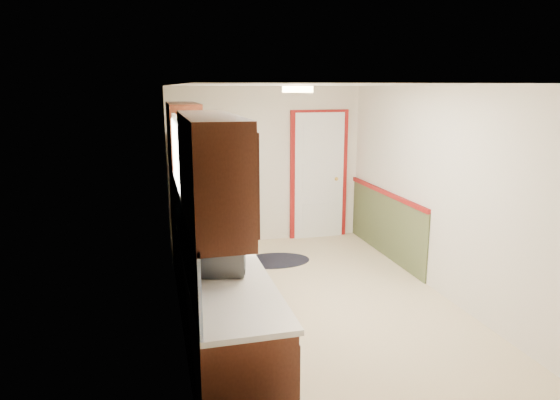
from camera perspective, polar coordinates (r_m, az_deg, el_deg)
room_shell at (r=5.37m, az=4.41°, el=0.04°), size 3.20×5.20×2.52m
kitchen_run at (r=4.94m, az=-8.32°, el=-5.90°), size 0.63×4.00×2.20m
back_wall_trim at (r=7.80m, az=6.03°, el=1.67°), size 1.12×2.30×2.08m
ceiling_fixture at (r=4.95m, az=2.04°, el=12.54°), size 0.30×0.30×0.06m
microwave at (r=4.08m, az=-6.69°, el=-5.14°), size 0.40×0.61×0.38m
refrigerator at (r=7.19m, az=-8.71°, el=0.59°), size 0.77×0.76×1.76m
rug at (r=7.04m, az=-0.65°, el=-6.94°), size 1.04×0.71×0.01m
cooktop at (r=6.53m, az=-9.62°, el=-0.06°), size 0.50×0.59×0.02m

